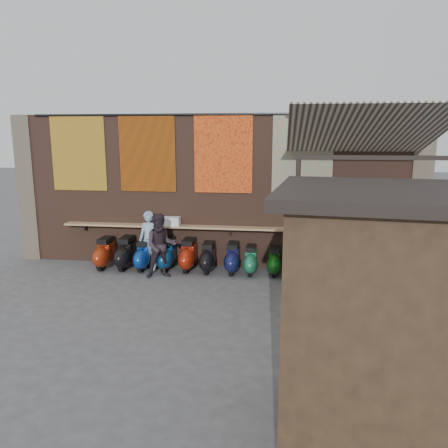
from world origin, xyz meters
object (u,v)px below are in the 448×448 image
shopper_tan (331,251)px  scooter_stool_6 (233,258)px  shopper_grey (416,283)px  scooter_stool_7 (251,260)px  scooter_stool_10 (319,263)px  scooter_stool_4 (188,255)px  shelf_box (168,221)px  market_stall (409,328)px  scooter_stool_2 (144,255)px  diner_right (161,246)px  scooter_stool_3 (167,254)px  scooter_stool_9 (297,261)px  scooter_stool_1 (126,253)px  scooter_stool_8 (274,261)px  shopper_navy (389,280)px  scooter_stool_0 (105,253)px  diner_left (149,241)px  scooter_stool_5 (208,258)px

shopper_tan → scooter_stool_6: bearing=133.8°
shopper_grey → scooter_stool_7: bearing=-37.2°
scooter_stool_10 → scooter_stool_4: bearing=179.3°
shelf_box → market_stall: (4.39, -6.33, 0.17)m
shelf_box → shopper_tan: size_ratio=0.36×
scooter_stool_2 → scooter_stool_7: 2.80m
diner_right → scooter_stool_4: bearing=30.9°
diner_right → shopper_grey: shopper_grey is taller
scooter_stool_3 → market_stall: bearing=-54.3°
scooter_stool_9 → diner_right: (-3.34, -0.64, 0.43)m
scooter_stool_1 → scooter_stool_10: 5.00m
scooter_stool_1 → scooter_stool_3: 1.10m
scooter_stool_2 → scooter_stool_8: size_ratio=1.11×
shopper_tan → shopper_navy: bearing=-80.5°
scooter_stool_0 → scooter_stool_2: size_ratio=1.05×
diner_left → shelf_box: bearing=40.1°
scooter_stool_8 → scooter_stool_10: 1.11m
diner_right → scooter_stool_1: bearing=133.7°
shelf_box → shopper_grey: (5.36, -3.30, -0.32)m
scooter_stool_1 → scooter_stool_0: bearing=-177.2°
shelf_box → shopper_tan: 4.30m
scooter_stool_7 → shopper_tan: 2.16m
scooter_stool_2 → scooter_stool_4: (1.17, 0.09, 0.02)m
shelf_box → scooter_stool_4: (0.60, -0.26, -0.83)m
diner_right → shopper_grey: (5.30, -2.40, 0.12)m
scooter_stool_6 → scooter_stool_8: size_ratio=1.11×
scooter_stool_4 → scooter_stool_7: (1.63, -0.09, -0.05)m
scooter_stool_6 → scooter_stool_10: 2.17m
scooter_stool_2 → scooter_stool_10: scooter_stool_2 is taller
diner_right → shopper_navy: bearing=-39.8°
diner_left → shopper_tan: shopper_tan is taller
shelf_box → market_stall: size_ratio=0.23×
shelf_box → market_stall: market_stall is taller
shopper_tan → scooter_stool_9: bearing=100.3°
shopper_tan → market_stall: bearing=-109.7°
scooter_stool_10 → market_stall: bearing=-85.7°
scooter_stool_7 → market_stall: bearing=-70.2°
scooter_stool_0 → shopper_navy: shopper_navy is taller
scooter_stool_1 → scooter_stool_5: size_ratio=1.10×
scooter_stool_0 → market_stall: 8.55m
scooter_stool_4 → market_stall: 7.23m
scooter_stool_7 → scooter_stool_9: bearing=4.1°
scooter_stool_9 → scooter_stool_3: bearing=180.0°
scooter_stool_2 → scooter_stool_10: (4.50, 0.05, -0.04)m
scooter_stool_4 → shopper_tan: bearing=-16.7°
scooter_stool_6 → diner_left: diner_left is taller
scooter_stool_2 → diner_left: (0.15, 0.05, 0.39)m
scooter_stool_0 → shopper_tan: 5.83m
shelf_box → scooter_stool_6: bearing=-10.1°
scooter_stool_0 → scooter_stool_7: size_ratio=1.12×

